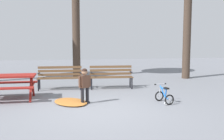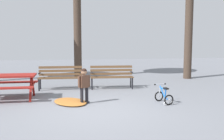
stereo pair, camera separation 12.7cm
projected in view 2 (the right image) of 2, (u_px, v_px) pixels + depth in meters
name	position (u px, v px, depth m)	size (l,w,h in m)	color
ground	(95.00, 110.00, 6.87)	(36.00, 36.00, 0.00)	slate
picnic_table	(5.00, 80.00, 8.06)	(1.81, 1.36, 0.79)	maroon
park_bench_far_left	(60.00, 76.00, 9.77)	(1.62, 0.51, 0.85)	brown
park_bench_left	(112.00, 75.00, 9.96)	(1.62, 0.55, 0.85)	brown
child_standing	(84.00, 83.00, 7.54)	(0.36, 0.26, 1.02)	black
kids_bicycle	(164.00, 96.00, 7.64)	(0.46, 0.61, 0.54)	black
leaf_pile	(70.00, 102.00, 7.69)	(1.20, 0.84, 0.07)	#B26B2D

